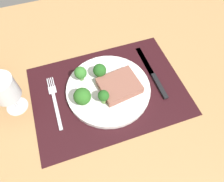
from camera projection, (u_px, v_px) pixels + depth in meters
ground_plane at (108, 93)px, 68.21cm from camera, size 140.00×110.00×3.00cm
placemat at (108, 91)px, 66.81cm from camera, size 47.94×34.44×0.30cm
plate at (108, 89)px, 66.01cm from camera, size 26.53×26.53×1.60cm
steak at (119, 86)px, 64.22cm from camera, size 12.99×11.42×2.55cm
broccoli_near_steak at (100, 71)px, 64.90cm from camera, size 4.18×4.18×5.47cm
broccoli_front_edge at (82, 97)px, 59.28cm from camera, size 5.07×5.07×6.34cm
broccoli_near_fork at (80, 73)px, 64.38cm from camera, size 3.91×3.91×5.29cm
broccoli_back_left at (103, 96)px, 59.89cm from camera, size 3.32×3.32×5.20cm
fork at (55, 101)px, 64.27cm from camera, size 2.40×19.20×0.50cm
knife at (153, 75)px, 69.47cm from camera, size 1.80×23.00×0.80cm
wine_glass at (4, 90)px, 55.98cm from camera, size 7.47×7.47×13.61cm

